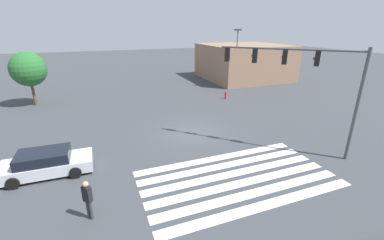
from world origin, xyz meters
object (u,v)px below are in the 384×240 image
object	(u,v)px
traffic_signal_mast	(302,72)
pedestrian	(88,198)
street_light_pole_b	(237,53)
tree_corner_a	(28,69)
fire_hydrant	(226,95)
car_2	(46,163)

from	to	relation	value
traffic_signal_mast	pedestrian	xyz separation A→B (m)	(-12.39, -2.03, -4.06)
traffic_signal_mast	street_light_pole_b	distance (m)	17.43
tree_corner_a	fire_hydrant	size ratio (longest dim) A/B	6.18
pedestrian	fire_hydrant	world-z (taller)	pedestrian
street_light_pole_b	fire_hydrant	world-z (taller)	street_light_pole_b
fire_hydrant	street_light_pole_b	bearing A→B (deg)	48.63
car_2	tree_corner_a	bearing A→B (deg)	101.89
pedestrian	traffic_signal_mast	bearing A→B (deg)	-34.52
traffic_signal_mast	tree_corner_a	xyz separation A→B (m)	(-17.31, 17.53, -1.43)
traffic_signal_mast	fire_hydrant	distance (m)	13.58
pedestrian	tree_corner_a	world-z (taller)	tree_corner_a
car_2	pedestrian	distance (m)	5.04
tree_corner_a	fire_hydrant	bearing A→B (deg)	-14.34
car_2	traffic_signal_mast	bearing A→B (deg)	-8.59
pedestrian	street_light_pole_b	xyz separation A→B (m)	(17.79, 18.58, 3.40)
traffic_signal_mast	fire_hydrant	world-z (taller)	traffic_signal_mast
street_light_pole_b	tree_corner_a	size ratio (longest dim) A/B	1.37
car_2	street_light_pole_b	distance (m)	24.65
street_light_pole_b	tree_corner_a	distance (m)	22.75
traffic_signal_mast	street_light_pole_b	world-z (taller)	street_light_pole_b
traffic_signal_mast	street_light_pole_b	xyz separation A→B (m)	(5.40, 16.56, -0.66)
pedestrian	street_light_pole_b	distance (m)	25.95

